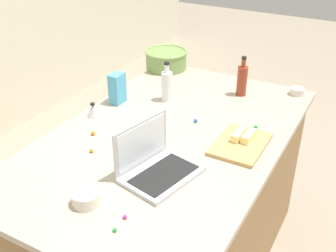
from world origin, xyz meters
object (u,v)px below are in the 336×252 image
at_px(cutting_board, 240,144).
at_px(ramekin_small, 297,91).
at_px(mixing_bowl_large, 166,59).
at_px(bottle_vinegar, 167,85).
at_px(laptop, 155,164).
at_px(candy_bag, 117,88).
at_px(bottle_soy, 242,80).
at_px(kitchen_timer, 93,110).
at_px(butter_stick_left, 249,136).
at_px(ramekin_medium, 86,198).
at_px(butter_stick_right, 239,135).

height_order(cutting_board, ramekin_small, ramekin_small).
xyz_separation_m(mixing_bowl_large, bottle_vinegar, (-0.42, -0.24, 0.03)).
height_order(laptop, ramekin_small, laptop).
bearing_deg(candy_bag, bottle_soy, -52.75).
bearing_deg(candy_bag, kitchen_timer, 175.28).
bearing_deg(cutting_board, bottle_vinegar, 64.28).
height_order(bottle_soy, butter_stick_left, bottle_soy).
height_order(mixing_bowl_large, kitchen_timer, mixing_bowl_large).
xyz_separation_m(bottle_soy, ramekin_small, (0.16, -0.28, -0.07)).
xyz_separation_m(bottle_soy, kitchen_timer, (-0.62, 0.58, -0.06)).
bearing_deg(candy_bag, cutting_board, -97.54).
relative_size(mixing_bowl_large, bottle_vinegar, 1.23).
xyz_separation_m(mixing_bowl_large, ramekin_medium, (-1.35, -0.41, -0.04)).
distance_m(cutting_board, butter_stick_left, 0.06).
bearing_deg(candy_bag, butter_stick_right, -95.25).
bearing_deg(ramekin_small, mixing_bowl_large, 90.54).
bearing_deg(butter_stick_left, ramekin_medium, 151.63).
height_order(bottle_vinegar, kitchen_timer, bottle_vinegar).
relative_size(mixing_bowl_large, kitchen_timer, 3.60).
bearing_deg(butter_stick_left, mixing_bowl_large, 51.37).
bearing_deg(butter_stick_right, mixing_bowl_large, 49.27).
height_order(butter_stick_right, kitchen_timer, kitchen_timer).
distance_m(bottle_vinegar, butter_stick_left, 0.60).
height_order(laptop, bottle_soy, bottle_soy).
distance_m(mixing_bowl_large, butter_stick_left, 1.02).
distance_m(bottle_vinegar, kitchen_timer, 0.43).
height_order(cutting_board, butter_stick_right, butter_stick_right).
relative_size(cutting_board, ramekin_small, 3.86).
distance_m(laptop, mixing_bowl_large, 1.18).
relative_size(butter_stick_right, ramekin_medium, 1.05).
bearing_deg(mixing_bowl_large, butter_stick_left, -128.63).
distance_m(laptop, butter_stick_left, 0.49).
bearing_deg(butter_stick_right, laptop, 152.59).
bearing_deg(kitchen_timer, ramekin_medium, -144.29).
bearing_deg(bottle_vinegar, butter_stick_right, -113.71).
height_order(cutting_board, butter_stick_left, butter_stick_left).
height_order(mixing_bowl_large, cutting_board, mixing_bowl_large).
relative_size(cutting_board, candy_bag, 1.81).
xyz_separation_m(cutting_board, kitchen_timer, (-0.10, 0.77, 0.03)).
relative_size(laptop, mixing_bowl_large, 1.26).
bearing_deg(kitchen_timer, butter_stick_right, -80.07).
distance_m(ramekin_small, candy_bag, 1.03).
bearing_deg(ramekin_medium, butter_stick_left, -28.37).
relative_size(laptop, butter_stick_left, 3.18).
relative_size(ramekin_small, candy_bag, 0.47).
height_order(mixing_bowl_large, ramekin_medium, mixing_bowl_large).
height_order(laptop, candy_bag, laptop).
distance_m(mixing_bowl_large, ramekin_small, 0.86).
xyz_separation_m(laptop, kitchen_timer, (0.28, 0.54, -0.01)).
relative_size(laptop, cutting_board, 1.14).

